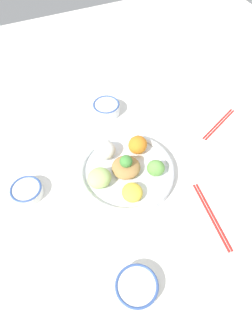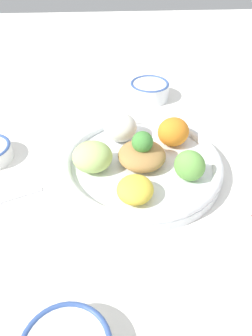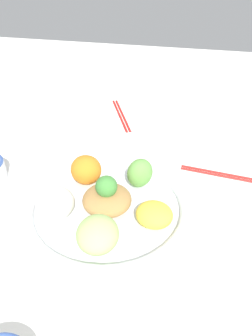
# 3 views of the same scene
# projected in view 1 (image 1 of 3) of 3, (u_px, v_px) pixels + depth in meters

# --- Properties ---
(ground_plane) EXTENTS (2.40, 2.40, 0.00)m
(ground_plane) POSITION_uv_depth(u_px,v_px,m) (126.00, 180.00, 0.95)
(ground_plane) COLOR white
(salad_platter) EXTENTS (0.33, 0.33, 0.10)m
(salad_platter) POSITION_uv_depth(u_px,v_px,m) (125.00, 169.00, 0.95)
(salad_platter) COLOR white
(salad_platter) RESTS_ON ground_plane
(sauce_bowl_red) EXTENTS (0.11, 0.11, 0.05)m
(sauce_bowl_red) POSITION_uv_depth(u_px,v_px,m) (106.00, 108.00, 1.12)
(sauce_bowl_red) COLOR white
(sauce_bowl_red) RESTS_ON ground_plane
(rice_bowl_blue) EXTENTS (0.10, 0.10, 0.03)m
(rice_bowl_blue) POSITION_uv_depth(u_px,v_px,m) (27.00, 191.00, 0.91)
(rice_bowl_blue) COLOR white
(rice_bowl_blue) RESTS_ON ground_plane
(sauce_bowl_dark) EXTENTS (0.11, 0.11, 0.04)m
(sauce_bowl_dark) POSITION_uv_depth(u_px,v_px,m) (137.00, 287.00, 0.74)
(sauce_bowl_dark) COLOR white
(sauce_bowl_dark) RESTS_ON ground_plane
(chopsticks_pair_near) EXTENTS (0.04, 0.24, 0.01)m
(chopsticks_pair_near) POSITION_uv_depth(u_px,v_px,m) (212.00, 215.00, 0.87)
(chopsticks_pair_near) COLOR red
(chopsticks_pair_near) RESTS_ON ground_plane
(chopsticks_pair_far) EXTENTS (0.20, 0.10, 0.01)m
(chopsticks_pair_far) POSITION_uv_depth(u_px,v_px,m) (219.00, 124.00, 1.10)
(chopsticks_pair_far) COLOR red
(chopsticks_pair_far) RESTS_ON ground_plane
(serving_spoon_main) EXTENTS (0.12, 0.07, 0.01)m
(serving_spoon_main) POSITION_uv_depth(u_px,v_px,m) (55.00, 221.00, 0.86)
(serving_spoon_main) COLOR silver
(serving_spoon_main) RESTS_ON ground_plane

